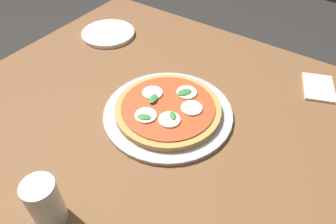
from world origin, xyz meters
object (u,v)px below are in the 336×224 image
object	(u,v)px
pizza	(168,109)
plate_white	(108,33)
dining_table	(134,153)
napkin	(319,88)
serving_tray	(168,113)
glass_cup	(45,203)

from	to	relation	value
pizza	plate_white	world-z (taller)	pizza
dining_table	napkin	size ratio (longest dim) A/B	9.53
dining_table	napkin	xyz separation A→B (m)	(0.47, -0.37, 0.10)
serving_tray	glass_cup	size ratio (longest dim) A/B	3.04
glass_cup	dining_table	bearing A→B (deg)	4.05
dining_table	pizza	xyz separation A→B (m)	(0.11, -0.05, 0.12)
serving_tray	pizza	size ratio (longest dim) A/B	1.23
plate_white	napkin	size ratio (longest dim) A/B	1.54
pizza	serving_tray	bearing A→B (deg)	89.20
napkin	dining_table	bearing A→B (deg)	141.79
dining_table	napkin	bearing A→B (deg)	-38.21
dining_table	plate_white	world-z (taller)	plate_white
serving_tray	glass_cup	xyz separation A→B (m)	(-0.40, 0.03, 0.05)
serving_tray	plate_white	xyz separation A→B (m)	(0.23, 0.43, 0.00)
plate_white	napkin	world-z (taller)	plate_white
pizza	glass_cup	size ratio (longest dim) A/B	2.47
pizza	glass_cup	distance (m)	0.40
dining_table	serving_tray	world-z (taller)	serving_tray
pizza	plate_white	distance (m)	0.49
plate_white	glass_cup	size ratio (longest dim) A/B	1.67
dining_table	plate_white	xyz separation A→B (m)	(0.34, 0.39, 0.10)
serving_tray	pizza	bearing A→B (deg)	-90.80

